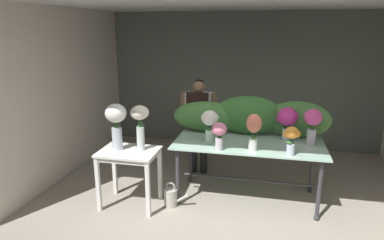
{
  "coord_description": "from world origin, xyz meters",
  "views": [
    {
      "loc": [
        0.48,
        -2.98,
        2.32
      ],
      "look_at": [
        -0.45,
        1.13,
        1.17
      ],
      "focal_mm": 31.56,
      "sensor_mm": 36.0,
      "label": 1
    }
  ],
  "objects_px": {
    "florist": "(199,117)",
    "watering_can": "(171,197)",
    "vase_rosy_hydrangea": "(219,133)",
    "vase_coral_ranunculus": "(254,129)",
    "display_table_glass": "(248,150)",
    "vase_white_roses_tall": "(116,120)",
    "vase_fuchsia_lilies": "(312,123)",
    "side_table_white": "(129,158)",
    "vase_cream_lisianthus_tall": "(140,121)",
    "vase_ivory_peonies": "(210,122)",
    "vase_magenta_snapdragons": "(287,119)",
    "vase_sunset_dahlias": "(291,138)"
  },
  "relations": [
    {
      "from": "vase_cream_lisianthus_tall",
      "to": "florist",
      "type": "bearing_deg",
      "value": 66.04
    },
    {
      "from": "display_table_glass",
      "to": "vase_fuchsia_lilies",
      "type": "relative_size",
      "value": 4.06
    },
    {
      "from": "florist",
      "to": "vase_rosy_hydrangea",
      "type": "height_order",
      "value": "florist"
    },
    {
      "from": "vase_coral_ranunculus",
      "to": "vase_sunset_dahlias",
      "type": "height_order",
      "value": "vase_coral_ranunculus"
    },
    {
      "from": "display_table_glass",
      "to": "florist",
      "type": "height_order",
      "value": "florist"
    },
    {
      "from": "side_table_white",
      "to": "vase_rosy_hydrangea",
      "type": "relative_size",
      "value": 2.17
    },
    {
      "from": "vase_rosy_hydrangea",
      "to": "vase_coral_ranunculus",
      "type": "distance_m",
      "value": 0.43
    },
    {
      "from": "vase_rosy_hydrangea",
      "to": "vase_fuchsia_lilies",
      "type": "xyz_separation_m",
      "value": [
        1.15,
        0.44,
        0.08
      ]
    },
    {
      "from": "vase_rosy_hydrangea",
      "to": "vase_coral_ranunculus",
      "type": "bearing_deg",
      "value": 10.5
    },
    {
      "from": "vase_ivory_peonies",
      "to": "vase_sunset_dahlias",
      "type": "distance_m",
      "value": 1.08
    },
    {
      "from": "vase_rosy_hydrangea",
      "to": "vase_fuchsia_lilies",
      "type": "distance_m",
      "value": 1.23
    },
    {
      "from": "vase_coral_ranunculus",
      "to": "watering_can",
      "type": "relative_size",
      "value": 1.34
    },
    {
      "from": "vase_ivory_peonies",
      "to": "watering_can",
      "type": "height_order",
      "value": "vase_ivory_peonies"
    },
    {
      "from": "display_table_glass",
      "to": "vase_coral_ranunculus",
      "type": "relative_size",
      "value": 4.23
    },
    {
      "from": "vase_fuchsia_lilies",
      "to": "vase_cream_lisianthus_tall",
      "type": "distance_m",
      "value": 2.23
    },
    {
      "from": "display_table_glass",
      "to": "vase_cream_lisianthus_tall",
      "type": "relative_size",
      "value": 3.34
    },
    {
      "from": "vase_ivory_peonies",
      "to": "vase_sunset_dahlias",
      "type": "xyz_separation_m",
      "value": [
        1.04,
        -0.27,
        -0.06
      ]
    },
    {
      "from": "vase_magenta_snapdragons",
      "to": "vase_white_roses_tall",
      "type": "bearing_deg",
      "value": -161.9
    },
    {
      "from": "florist",
      "to": "vase_magenta_snapdragons",
      "type": "height_order",
      "value": "florist"
    },
    {
      "from": "vase_rosy_hydrangea",
      "to": "watering_can",
      "type": "distance_m",
      "value": 1.12
    },
    {
      "from": "vase_ivory_peonies",
      "to": "vase_cream_lisianthus_tall",
      "type": "relative_size",
      "value": 0.74
    },
    {
      "from": "display_table_glass",
      "to": "vase_rosy_hydrangea",
      "type": "distance_m",
      "value": 0.62
    },
    {
      "from": "vase_coral_ranunculus",
      "to": "side_table_white",
      "type": "bearing_deg",
      "value": -172.63
    },
    {
      "from": "florist",
      "to": "watering_can",
      "type": "relative_size",
      "value": 4.4
    },
    {
      "from": "vase_magenta_snapdragons",
      "to": "vase_cream_lisianthus_tall",
      "type": "xyz_separation_m",
      "value": [
        -1.86,
        -0.65,
        0.04
      ]
    },
    {
      "from": "vase_ivory_peonies",
      "to": "florist",
      "type": "bearing_deg",
      "value": 110.79
    },
    {
      "from": "florist",
      "to": "watering_can",
      "type": "xyz_separation_m",
      "value": [
        -0.14,
        -1.17,
        -0.83
      ]
    },
    {
      "from": "side_table_white",
      "to": "watering_can",
      "type": "bearing_deg",
      "value": 7.88
    },
    {
      "from": "display_table_glass",
      "to": "vase_ivory_peonies",
      "type": "height_order",
      "value": "vase_ivory_peonies"
    },
    {
      "from": "vase_magenta_snapdragons",
      "to": "watering_can",
      "type": "relative_size",
      "value": 1.31
    },
    {
      "from": "display_table_glass",
      "to": "side_table_white",
      "type": "relative_size",
      "value": 2.57
    },
    {
      "from": "florist",
      "to": "vase_white_roses_tall",
      "type": "bearing_deg",
      "value": -123.79
    },
    {
      "from": "vase_magenta_snapdragons",
      "to": "vase_coral_ranunculus",
      "type": "xyz_separation_m",
      "value": [
        -0.42,
        -0.5,
        -0.02
      ]
    },
    {
      "from": "display_table_glass",
      "to": "vase_white_roses_tall",
      "type": "distance_m",
      "value": 1.81
    },
    {
      "from": "vase_rosy_hydrangea",
      "to": "watering_can",
      "type": "bearing_deg",
      "value": -175.19
    },
    {
      "from": "display_table_glass",
      "to": "vase_white_roses_tall",
      "type": "xyz_separation_m",
      "value": [
        -1.67,
        -0.51,
        0.46
      ]
    },
    {
      "from": "vase_rosy_hydrangea",
      "to": "vase_coral_ranunculus",
      "type": "relative_size",
      "value": 0.76
    },
    {
      "from": "display_table_glass",
      "to": "florist",
      "type": "distance_m",
      "value": 1.14
    },
    {
      "from": "vase_fuchsia_lilies",
      "to": "florist",
      "type": "bearing_deg",
      "value": 157.57
    },
    {
      "from": "vase_fuchsia_lilies",
      "to": "side_table_white",
      "type": "bearing_deg",
      "value": -166.26
    },
    {
      "from": "vase_white_roses_tall",
      "to": "vase_rosy_hydrangea",
      "type": "bearing_deg",
      "value": 5.46
    },
    {
      "from": "vase_sunset_dahlias",
      "to": "florist",
      "type": "bearing_deg",
      "value": 140.75
    },
    {
      "from": "vase_magenta_snapdragons",
      "to": "vase_ivory_peonies",
      "type": "bearing_deg",
      "value": -163.13
    },
    {
      "from": "display_table_glass",
      "to": "watering_can",
      "type": "distance_m",
      "value": 1.22
    },
    {
      "from": "vase_rosy_hydrangea",
      "to": "vase_ivory_peonies",
      "type": "bearing_deg",
      "value": 122.13
    },
    {
      "from": "vase_white_roses_tall",
      "to": "florist",
      "type": "bearing_deg",
      "value": 56.21
    },
    {
      "from": "vase_rosy_hydrangea",
      "to": "display_table_glass",
      "type": "bearing_deg",
      "value": 47.77
    },
    {
      "from": "display_table_glass",
      "to": "vase_fuchsia_lilies",
      "type": "bearing_deg",
      "value": 3.91
    },
    {
      "from": "display_table_glass",
      "to": "vase_cream_lisianthus_tall",
      "type": "height_order",
      "value": "vase_cream_lisianthus_tall"
    },
    {
      "from": "display_table_glass",
      "to": "florist",
      "type": "xyz_separation_m",
      "value": [
        -0.84,
        0.73,
        0.24
      ]
    }
  ]
}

